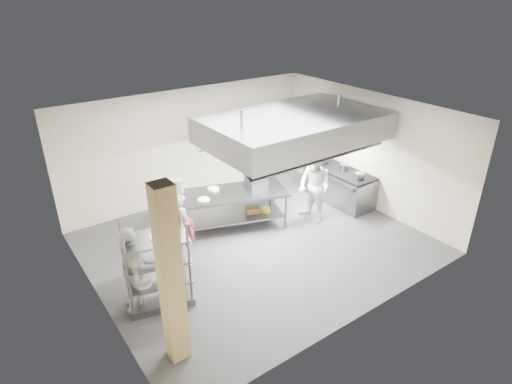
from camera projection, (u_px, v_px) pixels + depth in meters
floor at (257, 244)px, 9.73m from camera, size 7.00×7.00×0.00m
ceiling at (257, 115)px, 8.42m from camera, size 7.00×7.00×0.00m
wall_back at (191, 145)px, 11.27m from camera, size 7.00×0.00×7.00m
wall_left at (89, 234)px, 7.25m from camera, size 0.00×6.00×6.00m
wall_right at (368, 150)px, 10.91m from camera, size 0.00×6.00×6.00m
column at (170, 278)px, 6.17m from camera, size 0.30×0.30×3.00m
exhaust_hood at (293, 128)px, 9.66m from camera, size 4.00×2.50×0.60m
hood_strip_a at (261, 149)px, 9.33m from camera, size 1.60×0.12×0.04m
hood_strip_b at (321, 134)px, 10.27m from camera, size 1.60×0.12×0.04m
wall_shelf at (250, 134)px, 12.10m from camera, size 1.50×0.28×0.04m
island at (233, 209)px, 10.28m from camera, size 2.72×1.81×0.91m
island_worktop at (233, 193)px, 10.09m from camera, size 2.72×1.81×0.06m
island_undershelf at (233, 214)px, 10.35m from camera, size 2.50×1.65×0.04m
pass_rack at (157, 264)px, 7.57m from camera, size 1.27×0.93×1.72m
cooking_range at (339, 186)px, 11.53m from camera, size 0.80×2.00×0.84m
range_top at (340, 171)px, 11.33m from camera, size 0.78×1.96×0.06m
chef_head at (180, 229)px, 8.69m from camera, size 0.61×0.71×1.66m
chef_line at (314, 187)px, 10.32m from camera, size 0.70×0.89×1.83m
chef_plating at (132, 269)px, 7.48m from camera, size 0.60×1.04×1.67m
griddle at (256, 181)px, 10.37m from camera, size 0.48×0.38×0.23m
wicker_basket at (252, 210)px, 10.37m from camera, size 0.38×0.33×0.14m
stockpot at (344, 167)px, 11.26m from camera, size 0.24×0.24×0.16m
plate_stack at (159, 278)px, 7.70m from camera, size 0.28×0.28×0.05m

